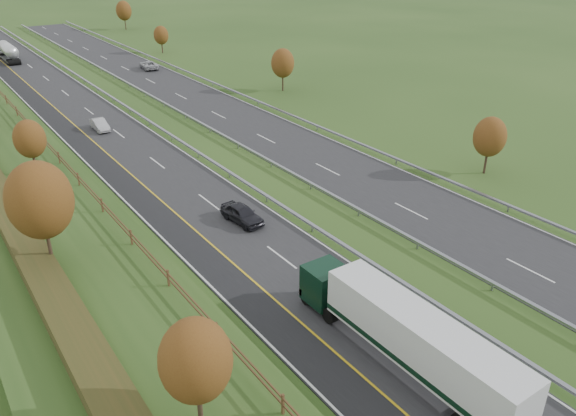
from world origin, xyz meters
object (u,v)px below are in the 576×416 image
at_px(road_tanker, 7,51).
at_px(car_dark_near, 242,214).
at_px(car_silver_mid, 100,125).
at_px(car_oncoming, 149,65).
at_px(box_lorry, 406,334).

distance_m(road_tanker, car_dark_near, 84.81).
distance_m(road_tanker, car_silver_mid, 52.84).
bearing_deg(car_oncoming, box_lorry, 84.50).
height_order(box_lorry, car_oncoming, box_lorry).
relative_size(car_dark_near, car_oncoming, 0.85).
bearing_deg(box_lorry, car_dark_near, 85.53).
xyz_separation_m(box_lorry, road_tanker, (-1.02, 105.47, -0.47)).
xyz_separation_m(box_lorry, car_oncoming, (18.49, 82.81, -1.54)).
xyz_separation_m(car_dark_near, car_silver_mid, (-1.93, 31.93, -0.08)).
height_order(box_lorry, car_silver_mid, box_lorry).
relative_size(car_dark_near, car_silver_mid, 1.08).
bearing_deg(road_tanker, car_oncoming, -49.26).
bearing_deg(car_dark_near, road_tanker, 85.90).
height_order(road_tanker, car_dark_near, road_tanker).
distance_m(box_lorry, car_silver_mid, 52.66).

